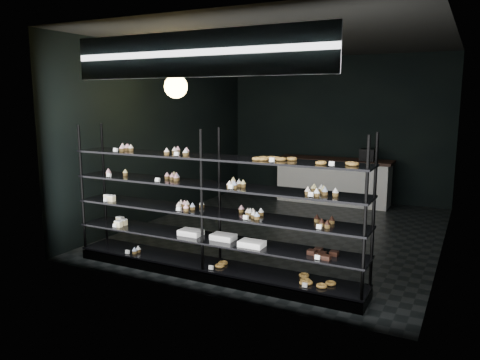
{
  "coord_description": "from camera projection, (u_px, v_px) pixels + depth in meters",
  "views": [
    {
      "loc": [
        2.85,
        -7.42,
        2.27
      ],
      "look_at": [
        0.05,
        -1.9,
        1.19
      ],
      "focal_mm": 35.0,
      "sensor_mm": 36.0,
      "label": 1
    }
  ],
  "objects": [
    {
      "name": "room",
      "position": [
        288.0,
        139.0,
        7.9
      ],
      "size": [
        5.01,
        6.01,
        3.2
      ],
      "color": "black",
      "rests_on": "ground"
    },
    {
      "name": "display_shelf",
      "position": [
        209.0,
        229.0,
        5.96
      ],
      "size": [
        4.0,
        0.5,
        1.91
      ],
      "color": "black",
      "rests_on": "room"
    },
    {
      "name": "signage",
      "position": [
        193.0,
        54.0,
        5.13
      ],
      "size": [
        3.3,
        0.05,
        0.5
      ],
      "color": "#0E0C40",
      "rests_on": "room"
    },
    {
      "name": "pendant_lamp",
      "position": [
        176.0,
        87.0,
        7.21
      ],
      "size": [
        0.36,
        0.36,
        0.91
      ],
      "color": "black",
      "rests_on": "room"
    },
    {
      "name": "service_counter",
      "position": [
        334.0,
        180.0,
        10.23
      ],
      "size": [
        2.49,
        0.65,
        1.23
      ],
      "color": "silver",
      "rests_on": "room"
    }
  ]
}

